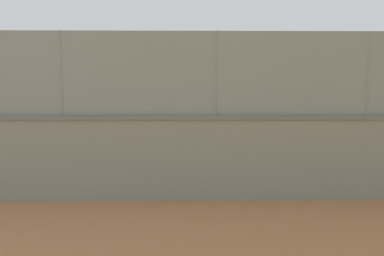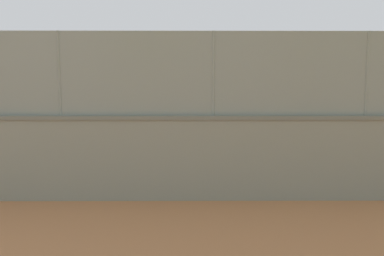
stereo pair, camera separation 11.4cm
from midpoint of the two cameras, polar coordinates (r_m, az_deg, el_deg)
The scene contains 6 objects.
ground_plane at distance 18.24m, azimuth -3.16°, elevation -1.48°, with size 260.00×260.00×0.00m, color #B27247.
perimeter_wall at distance 7.82m, azimuth 3.20°, elevation -4.58°, with size 26.21×0.94×1.80m.
fence_panel_on_wall at distance 7.70m, azimuth 3.27°, elevation 8.48°, with size 25.74×0.61×1.75m.
player_at_service_line at distance 18.16m, azimuth -10.54°, elevation 1.54°, with size 0.89×1.05×1.67m.
player_baseline_waiting at distance 15.71m, azimuth 9.72°, elevation 0.94°, with size 0.72×1.06×1.70m.
sports_ball at distance 17.43m, azimuth -6.86°, elevation -1.63°, with size 0.14×0.14×0.14m, color yellow.
Camera 1 is at (-0.30, 18.09, 2.32)m, focal length 34.11 mm.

